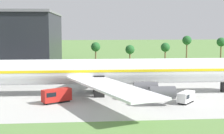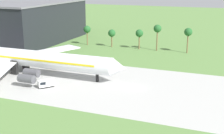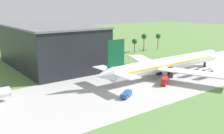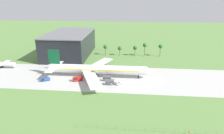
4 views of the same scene
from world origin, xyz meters
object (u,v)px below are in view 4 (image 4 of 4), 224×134
at_px(jet_airliner, 97,69).
at_px(fuel_truck, 45,79).
at_px(catering_van, 119,82).
at_px(regional_aircraft, 1,64).
at_px(baggage_tug, 78,79).
at_px(no_stopping_sign, 189,133).
at_px(terminal_building, 70,44).

height_order(jet_airliner, fuel_truck, jet_airliner).
height_order(jet_airliner, catering_van, jet_airliner).
height_order(regional_aircraft, baggage_tug, regional_aircraft).
relative_size(jet_airliner, baggage_tug, 11.99).
distance_m(baggage_tug, no_stopping_sign, 75.27).
height_order(no_stopping_sign, terminal_building, terminal_building).
bearing_deg(jet_airliner, no_stopping_sign, -50.36).
height_order(fuel_truck, terminal_building, terminal_building).
height_order(jet_airliner, terminal_building, terminal_building).
xyz_separation_m(regional_aircraft, baggage_tug, (64.76, -18.86, -1.54)).
bearing_deg(no_stopping_sign, fuel_truck, 149.81).
relative_size(regional_aircraft, no_stopping_sign, 13.55).
distance_m(fuel_truck, no_stopping_sign, 91.65).
relative_size(regional_aircraft, catering_van, 4.43).
bearing_deg(terminal_building, regional_aircraft, -137.10).
bearing_deg(regional_aircraft, terminal_building, 42.90).
bearing_deg(catering_van, terminal_building, 128.68).
bearing_deg(regional_aircraft, jet_airliner, -7.92).
relative_size(regional_aircraft, baggage_tug, 3.58).
distance_m(baggage_tug, fuel_truck, 21.42).
bearing_deg(terminal_building, catering_van, -51.32).
relative_size(jet_airliner, regional_aircraft, 3.35).
xyz_separation_m(catering_van, terminal_building, (-49.00, 61.19, 9.16)).
distance_m(regional_aircraft, fuel_truck, 48.23).
distance_m(baggage_tug, terminal_building, 63.24).
height_order(baggage_tug, terminal_building, terminal_building).
distance_m(baggage_tug, catering_van, 27.17).
bearing_deg(fuel_truck, no_stopping_sign, -30.19).
xyz_separation_m(jet_airliner, regional_aircraft, (-75.96, 10.57, -2.30)).
bearing_deg(jet_airliner, fuel_truck, -162.46).
distance_m(jet_airliner, catering_van, 19.64).
distance_m(jet_airliner, fuel_truck, 34.39).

